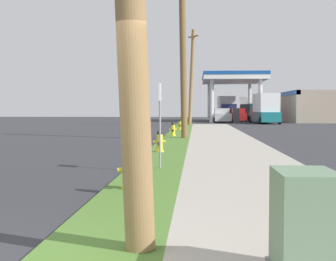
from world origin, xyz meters
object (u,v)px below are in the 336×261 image
(truck_teal_at_forecourt, at_px, (265,109))
(truck_navy_at_far_bay, at_px, (227,109))
(car_silver_by_near_pump, at_px, (221,116))
(car_red_by_far_pump, at_px, (237,115))
(fire_hydrant_third, at_px, (173,130))
(utility_cabinet, at_px, (305,231))
(fire_hydrant_second, at_px, (160,142))
(utility_pole_background, at_px, (192,77))
(utility_pole_midground, at_px, (183,54))
(truck_black_on_apron, at_px, (247,109))
(fire_hydrant_fourth, at_px, (180,125))
(fire_hydrant_fifth, at_px, (181,122))
(street_sign_post, at_px, (160,108))
(fire_hydrant_nearest, at_px, (129,171))

(truck_teal_at_forecourt, height_order, truck_navy_at_far_bay, same)
(car_silver_by_near_pump, xyz_separation_m, car_red_by_far_pump, (2.13, 3.50, 0.00))
(fire_hydrant_third, xyz_separation_m, utility_cabinet, (2.19, -21.10, 0.12))
(fire_hydrant_second, relative_size, utility_cabinet, 0.77)
(utility_pole_background, height_order, car_red_by_far_pump, utility_pole_background)
(utility_cabinet, bearing_deg, fire_hydrant_third, 95.93)
(fire_hydrant_third, height_order, utility_cabinet, utility_cabinet)
(utility_pole_background, xyz_separation_m, utility_cabinet, (1.37, -38.02, -3.86))
(utility_pole_midground, xyz_separation_m, car_silver_by_near_pump, (3.48, 29.79, -3.60))
(fire_hydrant_second, relative_size, car_silver_by_near_pump, 0.16)
(utility_pole_background, xyz_separation_m, truck_black_on_apron, (7.30, 22.17, -2.93))
(truck_teal_at_forecourt, bearing_deg, fire_hydrant_fourth, -115.10)
(fire_hydrant_fifth, bearing_deg, utility_pole_background, 72.24)
(utility_pole_background, bearing_deg, car_red_by_far_pump, 70.05)
(fire_hydrant_second, xyz_separation_m, street_sign_post, (0.35, -4.32, 1.19))
(utility_cabinet, bearing_deg, fire_hydrant_nearest, 115.79)
(fire_hydrant_third, height_order, utility_pole_midground, utility_pole_midground)
(fire_hydrant_nearest, relative_size, utility_pole_midground, 0.09)
(street_sign_post, height_order, truck_black_on_apron, truck_black_on_apron)
(fire_hydrant_fifth, distance_m, car_silver_by_near_pump, 14.51)
(utility_cabinet, bearing_deg, utility_pole_midground, 94.73)
(fire_hydrant_third, relative_size, truck_teal_at_forecourt, 0.11)
(fire_hydrant_nearest, distance_m, fire_hydrant_third, 16.54)
(fire_hydrant_second, height_order, utility_pole_midground, utility_pole_midground)
(utility_pole_background, bearing_deg, fire_hydrant_fourth, -93.79)
(truck_black_on_apron, xyz_separation_m, truck_navy_at_far_bay, (-3.02, -3.97, 0.00))
(fire_hydrant_nearest, bearing_deg, car_silver_by_near_pump, 84.80)
(fire_hydrant_fifth, relative_size, car_red_by_far_pump, 0.17)
(fire_hydrant_second, xyz_separation_m, truck_teal_at_forecourt, (8.36, 33.52, 1.04))
(fire_hydrant_nearest, xyz_separation_m, utility_cabinet, (2.20, -4.56, 0.12))
(fire_hydrant_third, relative_size, street_sign_post, 0.35)
(car_silver_by_near_pump, relative_size, truck_teal_at_forecourt, 0.70)
(fire_hydrant_nearest, distance_m, fire_hydrant_fourth, 23.36)
(fire_hydrant_third, bearing_deg, truck_navy_at_far_bay, 81.74)
(fire_hydrant_fourth, xyz_separation_m, car_red_by_far_pump, (6.04, 24.89, 0.28))
(fire_hydrant_nearest, height_order, utility_cabinet, utility_cabinet)
(fire_hydrant_fifth, height_order, car_silver_by_near_pump, car_silver_by_near_pump)
(fire_hydrant_nearest, xyz_separation_m, fire_hydrant_second, (0.00, 7.35, 0.00))
(fire_hydrant_third, bearing_deg, fire_hydrant_fourth, 88.73)
(fire_hydrant_fifth, distance_m, car_red_by_far_pump, 18.49)
(utility_pole_midground, bearing_deg, street_sign_post, -91.14)
(car_silver_by_near_pump, bearing_deg, truck_navy_at_far_bay, 81.45)
(fire_hydrant_second, height_order, fire_hydrant_fifth, same)
(car_silver_by_near_pump, distance_m, truck_black_on_apron, 11.64)
(utility_cabinet, distance_m, truck_teal_at_forecourt, 45.86)
(fire_hydrant_fourth, relative_size, truck_teal_at_forecourt, 0.11)
(fire_hydrant_fourth, bearing_deg, truck_teal_at_forecourt, 64.90)
(utility_pole_background, distance_m, car_silver_by_near_pump, 12.32)
(truck_black_on_apron, bearing_deg, car_red_by_far_pump, -104.66)
(truck_navy_at_far_bay, bearing_deg, truck_black_on_apron, 52.75)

